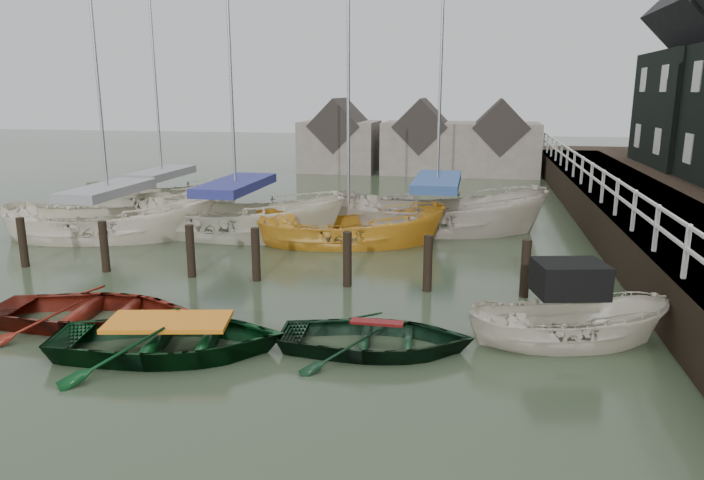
% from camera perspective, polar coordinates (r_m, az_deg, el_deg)
% --- Properties ---
extents(ground, '(120.00, 120.00, 0.00)m').
position_cam_1_polar(ground, '(13.40, -8.13, -7.67)').
color(ground, '#293421').
rests_on(ground, ground).
extents(pier, '(3.04, 32.00, 2.70)m').
position_cam_1_polar(pier, '(22.76, 24.32, 1.87)').
color(pier, black).
rests_on(pier, ground).
extents(mooring_pilings, '(13.72, 0.22, 1.80)m').
position_cam_1_polar(mooring_pilings, '(16.29, -8.43, -2.01)').
color(mooring_pilings, black).
rests_on(mooring_pilings, ground).
extents(far_sheds, '(14.00, 4.08, 4.39)m').
position_cam_1_polar(far_sheds, '(38.04, 6.13, 8.90)').
color(far_sheds, '#665B51').
rests_on(far_sheds, ground).
extents(rowboat_red, '(4.48, 3.45, 0.86)m').
position_cam_1_polar(rowboat_red, '(14.41, -22.46, -7.08)').
color(rowboat_red, '#60170D').
rests_on(rowboat_red, ground).
extents(rowboat_green, '(4.82, 3.87, 0.89)m').
position_cam_1_polar(rowboat_green, '(12.39, -16.15, -9.90)').
color(rowboat_green, black).
rests_on(rowboat_green, ground).
extents(rowboat_dkgreen, '(3.89, 2.94, 0.76)m').
position_cam_1_polar(rowboat_dkgreen, '(12.07, 2.26, -9.98)').
color(rowboat_dkgreen, black).
rests_on(rowboat_dkgreen, ground).
extents(motorboat, '(4.13, 2.31, 2.33)m').
position_cam_1_polar(motorboat, '(13.03, 18.90, -8.38)').
color(motorboat, beige).
rests_on(motorboat, ground).
extents(sailboat_a, '(7.46, 4.38, 10.53)m').
position_cam_1_polar(sailboat_a, '(22.46, -20.99, 0.34)').
color(sailboat_a, silver).
rests_on(sailboat_a, ground).
extents(sailboat_b, '(7.69, 3.20, 11.30)m').
position_cam_1_polar(sailboat_b, '(21.67, -10.36, 0.56)').
color(sailboat_b, beige).
rests_on(sailboat_b, ground).
extents(sailboat_c, '(6.53, 3.44, 9.85)m').
position_cam_1_polar(sailboat_c, '(20.19, -0.32, -0.29)').
color(sailboat_c, gold).
rests_on(sailboat_c, ground).
extents(sailboat_d, '(7.82, 3.55, 12.71)m').
position_cam_1_polar(sailboat_d, '(22.25, 7.63, 1.00)').
color(sailboat_d, '#BAAE9E').
rests_on(sailboat_d, ground).
extents(sailboat_e, '(6.92, 3.46, 9.48)m').
position_cam_1_polar(sailboat_e, '(26.96, -16.69, 2.72)').
color(sailboat_e, beige).
rests_on(sailboat_e, ground).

